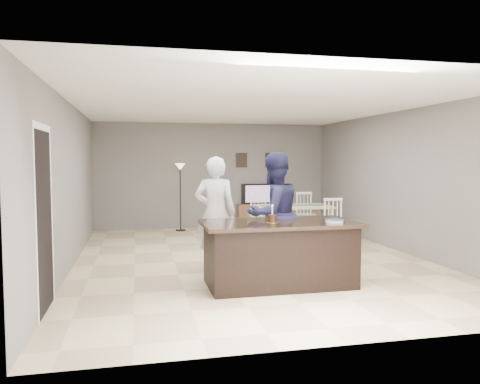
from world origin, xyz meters
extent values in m
plane|color=tan|center=(0.00, 0.00, 0.00)|extent=(8.00, 8.00, 0.00)
plane|color=slate|center=(0.00, 4.00, 1.35)|extent=(6.00, 0.00, 6.00)
plane|color=slate|center=(0.00, -4.00, 1.35)|extent=(6.00, 0.00, 6.00)
plane|color=slate|center=(-3.00, 0.00, 1.35)|extent=(0.00, 8.00, 8.00)
plane|color=slate|center=(3.00, 0.00, 1.35)|extent=(0.00, 8.00, 8.00)
plane|color=white|center=(0.00, 0.00, 2.70)|extent=(8.00, 8.00, 0.00)
cube|color=black|center=(0.00, -1.80, 0.42)|extent=(2.00, 1.00, 0.85)
cube|color=black|center=(0.00, -1.80, 0.88)|extent=(2.15, 1.10, 0.05)
cube|color=brown|center=(1.20, 3.77, 0.30)|extent=(1.20, 0.40, 0.60)
imported|color=black|center=(1.20, 3.84, 0.86)|extent=(0.91, 0.12, 0.53)
plane|color=#DF4E18|center=(1.20, 3.76, 0.87)|extent=(0.78, 0.00, 0.78)
cube|color=black|center=(0.75, 3.98, 1.75)|extent=(0.30, 0.02, 0.38)
cube|color=black|center=(1.55, 3.98, 1.75)|extent=(0.30, 0.02, 0.38)
plane|color=black|center=(-2.99, -2.30, 1.05)|extent=(0.00, 2.10, 2.10)
plane|color=white|center=(-2.99, -2.30, 2.14)|extent=(0.00, 1.02, 1.02)
imported|color=silver|center=(-0.71, -0.63, 0.91)|extent=(0.75, 0.60, 1.82)
imported|color=#1B1C3C|center=(0.08, -1.25, 0.94)|extent=(1.11, 1.00, 1.88)
cylinder|color=gold|center=(-0.12, -1.87, 0.90)|extent=(0.16, 0.16, 0.00)
cylinder|color=#361F0E|center=(-0.12, -1.87, 0.96)|extent=(0.12, 0.12, 0.11)
cylinder|color=white|center=(-0.12, -1.87, 1.07)|extent=(0.02, 0.02, 0.12)
sphere|color=#FFBF4C|center=(-0.12, -1.87, 1.14)|extent=(0.02, 0.02, 0.02)
cylinder|color=white|center=(0.73, -2.02, 0.91)|extent=(0.25, 0.25, 0.01)
cylinder|color=white|center=(0.73, -2.02, 0.92)|extent=(0.25, 0.25, 0.01)
cylinder|color=white|center=(0.73, -2.02, 0.93)|extent=(0.25, 0.25, 0.01)
cylinder|color=#2F4991|center=(0.73, -2.02, 0.94)|extent=(0.26, 0.26, 0.00)
cube|color=tan|center=(1.37, 1.63, 0.74)|extent=(1.65, 0.96, 0.04)
cylinder|color=tan|center=(0.63, 1.27, 0.36)|extent=(0.06, 0.06, 0.72)
cylinder|color=tan|center=(2.11, 1.98, 0.36)|extent=(0.06, 0.06, 0.72)
cube|color=#38664F|center=(1.37, 1.63, 0.77)|extent=(1.44, 0.39, 0.01)
cube|color=white|center=(0.79, 0.93, 0.46)|extent=(0.44, 0.42, 0.04)
cylinder|color=white|center=(0.62, 0.77, 0.22)|extent=(0.03, 0.03, 0.44)
cylinder|color=white|center=(0.97, 1.08, 0.22)|extent=(0.03, 0.03, 0.44)
cube|color=white|center=(0.79, 0.74, 0.97)|extent=(0.39, 0.04, 0.05)
cube|color=white|center=(1.92, 0.90, 0.46)|extent=(0.44, 0.42, 0.04)
cylinder|color=white|center=(1.74, 0.74, 0.22)|extent=(0.03, 0.03, 0.44)
cylinder|color=white|center=(2.09, 1.06, 0.22)|extent=(0.03, 0.03, 0.44)
cube|color=white|center=(1.91, 0.72, 0.97)|extent=(0.39, 0.04, 0.05)
cube|color=white|center=(0.83, 2.35, 0.46)|extent=(0.44, 0.42, 0.04)
cylinder|color=white|center=(1.01, 2.51, 0.22)|extent=(0.03, 0.03, 0.44)
cylinder|color=white|center=(0.65, 2.19, 0.22)|extent=(0.03, 0.03, 0.44)
cube|color=white|center=(0.83, 2.54, 0.97)|extent=(0.39, 0.04, 0.05)
cube|color=white|center=(1.95, 2.33, 0.46)|extent=(0.44, 0.42, 0.04)
cylinder|color=white|center=(2.13, 2.48, 0.22)|extent=(0.03, 0.03, 0.44)
cylinder|color=white|center=(1.77, 2.17, 0.22)|extent=(0.03, 0.03, 0.44)
cube|color=white|center=(1.95, 2.51, 0.97)|extent=(0.39, 0.04, 0.05)
cylinder|color=black|center=(-0.90, 3.56, 0.01)|extent=(0.25, 0.25, 0.03)
cylinder|color=black|center=(-0.90, 3.56, 0.79)|extent=(0.03, 0.03, 1.54)
cone|color=#F5C987|center=(-0.90, 3.56, 1.59)|extent=(0.25, 0.25, 0.16)
camera|label=1|loc=(-1.94, -8.02, 1.77)|focal=35.00mm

